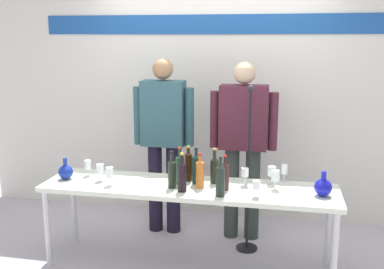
{
  "coord_description": "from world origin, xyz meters",
  "views": [
    {
      "loc": [
        0.76,
        -3.6,
        1.96
      ],
      "look_at": [
        0.0,
        0.15,
        1.14
      ],
      "focal_mm": 42.83,
      "sensor_mm": 36.0,
      "label": 1
    }
  ],
  "objects_px": {
    "wine_bottle_4": "(172,172)",
    "wine_glass_right_0": "(284,170)",
    "wine_bottle_1": "(180,168)",
    "wine_bottle_3": "(188,165)",
    "decanter_blue_right": "(323,187)",
    "decanter_blue_left": "(66,172)",
    "microphone_stand": "(248,197)",
    "wine_bottle_2": "(182,175)",
    "wine_glass_right_2": "(256,185)",
    "wine_bottle_5": "(220,179)",
    "wine_glass_left_0": "(100,169)",
    "wine_bottle_7": "(214,169)",
    "wine_bottle_0": "(225,175)",
    "wine_glass_left_1": "(110,173)",
    "display_table": "(188,192)",
    "wine_bottle_6": "(200,172)",
    "presenter_right": "(243,138)",
    "wine_glass_right_1": "(272,171)",
    "wine_glass_right_4": "(245,173)",
    "wine_glass_right_3": "(276,176)",
    "wine_bottle_8": "(196,168)",
    "presenter_left": "(164,135)"
  },
  "relations": [
    {
      "from": "wine_bottle_4",
      "to": "wine_glass_right_0",
      "type": "xyz_separation_m",
      "value": [
        0.91,
        0.32,
        -0.02
      ]
    },
    {
      "from": "wine_bottle_1",
      "to": "wine_bottle_3",
      "type": "relative_size",
      "value": 1.03
    },
    {
      "from": "decanter_blue_right",
      "to": "decanter_blue_left",
      "type": "bearing_deg",
      "value": 180.0
    },
    {
      "from": "decanter_blue_left",
      "to": "microphone_stand",
      "type": "relative_size",
      "value": 0.12
    },
    {
      "from": "wine_bottle_2",
      "to": "wine_glass_right_2",
      "type": "distance_m",
      "value": 0.6
    },
    {
      "from": "wine_bottle_5",
      "to": "wine_glass_right_2",
      "type": "xyz_separation_m",
      "value": [
        0.28,
        0.03,
        -0.04
      ]
    },
    {
      "from": "wine_bottle_5",
      "to": "wine_glass_left_0",
      "type": "xyz_separation_m",
      "value": [
        -1.08,
        0.18,
        -0.03
      ]
    },
    {
      "from": "wine_bottle_4",
      "to": "wine_bottle_7",
      "type": "relative_size",
      "value": 1.02
    },
    {
      "from": "decanter_blue_right",
      "to": "wine_bottle_0",
      "type": "relative_size",
      "value": 0.68
    },
    {
      "from": "wine_bottle_4",
      "to": "wine_glass_left_1",
      "type": "relative_size",
      "value": 1.97
    },
    {
      "from": "display_table",
      "to": "wine_bottle_6",
      "type": "height_order",
      "value": "wine_bottle_6"
    },
    {
      "from": "presenter_right",
      "to": "wine_glass_right_2",
      "type": "relative_size",
      "value": 12.64
    },
    {
      "from": "decanter_blue_right",
      "to": "wine_glass_left_0",
      "type": "relative_size",
      "value": 1.34
    },
    {
      "from": "display_table",
      "to": "wine_glass_right_1",
      "type": "bearing_deg",
      "value": 14.6
    },
    {
      "from": "wine_glass_right_0",
      "to": "wine_glass_right_4",
      "type": "bearing_deg",
      "value": -155.02
    },
    {
      "from": "wine_bottle_7",
      "to": "wine_glass_right_1",
      "type": "bearing_deg",
      "value": 6.76
    },
    {
      "from": "wine_glass_right_0",
      "to": "wine_bottle_7",
      "type": "bearing_deg",
      "value": -167.61
    },
    {
      "from": "display_table",
      "to": "wine_glass_left_1",
      "type": "xyz_separation_m",
      "value": [
        -0.65,
        -0.12,
        0.17
      ]
    },
    {
      "from": "wine_glass_right_3",
      "to": "wine_glass_left_0",
      "type": "bearing_deg",
      "value": -177.42
    },
    {
      "from": "decanter_blue_left",
      "to": "wine_glass_right_2",
      "type": "height_order",
      "value": "decanter_blue_left"
    },
    {
      "from": "wine_bottle_3",
      "to": "wine_glass_left_0",
      "type": "relative_size",
      "value": 2.07
    },
    {
      "from": "wine_bottle_0",
      "to": "wine_glass_right_0",
      "type": "xyz_separation_m",
      "value": [
        0.48,
        0.29,
        -0.01
      ]
    },
    {
      "from": "wine_glass_right_4",
      "to": "presenter_right",
      "type": "bearing_deg",
      "value": 97.03
    },
    {
      "from": "wine_bottle_2",
      "to": "wine_glass_left_0",
      "type": "relative_size",
      "value": 2.14
    },
    {
      "from": "display_table",
      "to": "wine_bottle_8",
      "type": "xyz_separation_m",
      "value": [
        0.05,
        0.07,
        0.19
      ]
    },
    {
      "from": "wine_bottle_2",
      "to": "wine_glass_right_0",
      "type": "relative_size",
      "value": 2.02
    },
    {
      "from": "wine_bottle_4",
      "to": "wine_glass_right_1",
      "type": "height_order",
      "value": "wine_bottle_4"
    },
    {
      "from": "wine_bottle_7",
      "to": "wine_glass_left_1",
      "type": "distance_m",
      "value": 0.89
    },
    {
      "from": "decanter_blue_right",
      "to": "wine_glass_right_4",
      "type": "height_order",
      "value": "decanter_blue_right"
    },
    {
      "from": "wine_glass_left_1",
      "to": "wine_glass_right_3",
      "type": "bearing_deg",
      "value": 7.17
    },
    {
      "from": "wine_bottle_4",
      "to": "wine_bottle_6",
      "type": "distance_m",
      "value": 0.23
    },
    {
      "from": "decanter_blue_left",
      "to": "decanter_blue_right",
      "type": "bearing_deg",
      "value": -0.0
    },
    {
      "from": "wine_bottle_6",
      "to": "wine_glass_right_0",
      "type": "height_order",
      "value": "wine_bottle_6"
    },
    {
      "from": "wine_glass_right_1",
      "to": "wine_glass_right_3",
      "type": "distance_m",
      "value": 0.13
    },
    {
      "from": "presenter_left",
      "to": "wine_glass_right_3",
      "type": "relative_size",
      "value": 10.65
    },
    {
      "from": "display_table",
      "to": "wine_glass_right_2",
      "type": "height_order",
      "value": "wine_glass_right_2"
    },
    {
      "from": "wine_bottle_1",
      "to": "wine_bottle_7",
      "type": "distance_m",
      "value": 0.3
    },
    {
      "from": "wine_bottle_0",
      "to": "wine_glass_right_3",
      "type": "xyz_separation_m",
      "value": [
        0.41,
        0.08,
        -0.01
      ]
    },
    {
      "from": "wine_bottle_0",
      "to": "wine_glass_right_1",
      "type": "xyz_separation_m",
      "value": [
        0.37,
        0.22,
        -0.01
      ]
    },
    {
      "from": "presenter_right",
      "to": "wine_glass_right_1",
      "type": "relative_size",
      "value": 11.06
    },
    {
      "from": "wine_bottle_3",
      "to": "wine_bottle_5",
      "type": "xyz_separation_m",
      "value": [
        0.33,
        -0.33,
        -0.0
      ]
    },
    {
      "from": "wine_bottle_3",
      "to": "wine_glass_right_4",
      "type": "distance_m",
      "value": 0.5
    },
    {
      "from": "wine_bottle_7",
      "to": "wine_bottle_1",
      "type": "bearing_deg",
      "value": -163.7
    },
    {
      "from": "decanter_blue_left",
      "to": "wine_bottle_5",
      "type": "xyz_separation_m",
      "value": [
        1.4,
        -0.16,
        0.07
      ]
    },
    {
      "from": "wine_bottle_1",
      "to": "wine_bottle_6",
      "type": "distance_m",
      "value": 0.2
    },
    {
      "from": "presenter_right",
      "to": "wine_glass_right_4",
      "type": "bearing_deg",
      "value": -82.97
    },
    {
      "from": "wine_bottle_1",
      "to": "wine_bottle_7",
      "type": "bearing_deg",
      "value": 16.3
    },
    {
      "from": "wine_glass_left_0",
      "to": "wine_glass_right_2",
      "type": "bearing_deg",
      "value": -6.39
    },
    {
      "from": "wine_bottle_1",
      "to": "wine_glass_left_0",
      "type": "xyz_separation_m",
      "value": [
        -0.7,
        -0.06,
        -0.03
      ]
    },
    {
      "from": "display_table",
      "to": "wine_bottle_7",
      "type": "height_order",
      "value": "wine_bottle_7"
    }
  ]
}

